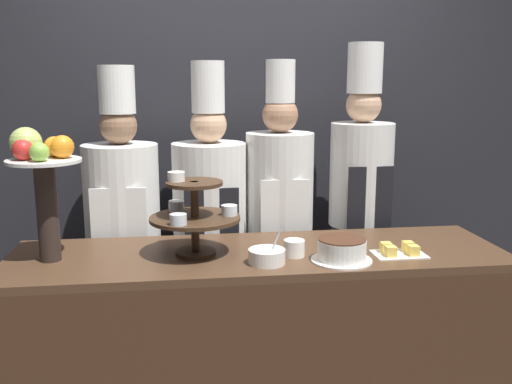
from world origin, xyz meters
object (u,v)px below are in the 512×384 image
(cake_square_tray, at_px, (399,251))
(chef_center_right, at_px, (279,213))
(serving_bowl_near, at_px, (267,256))
(chef_center_left, at_px, (210,220))
(tiered_stand, at_px, (194,213))
(cake_round, at_px, (342,250))
(chef_right, at_px, (360,199))
(chef_left, at_px, (123,222))
(cup_white, at_px, (294,248))
(fruit_pedestal, at_px, (42,171))

(cake_square_tray, relative_size, chef_center_right, 0.13)
(serving_bowl_near, xyz_separation_m, chef_center_left, (-0.20, 0.74, -0.02))
(chef_center_left, bearing_deg, tiered_stand, -99.52)
(cake_round, relative_size, chef_right, 0.14)
(cake_square_tray, distance_m, chef_left, 1.43)
(chef_center_left, bearing_deg, cup_white, -63.52)
(fruit_pedestal, relative_size, serving_bowl_near, 3.43)
(cake_square_tray, relative_size, chef_center_left, 0.13)
(cup_white, bearing_deg, chef_left, 140.07)
(chef_center_left, relative_size, chef_right, 0.95)
(cake_round, distance_m, serving_bowl_near, 0.32)
(cup_white, distance_m, cake_square_tray, 0.46)
(cake_round, height_order, cake_square_tray, cake_round)
(cake_round, distance_m, chef_center_left, 0.91)
(chef_center_left, bearing_deg, fruit_pedestal, -141.40)
(cake_square_tray, distance_m, chef_center_left, 1.05)
(cake_square_tray, bearing_deg, chef_center_right, 120.10)
(chef_left, bearing_deg, cup_white, -39.93)
(cup_white, height_order, chef_right, chef_right)
(fruit_pedestal, bearing_deg, cake_square_tray, -5.03)
(chef_left, relative_size, chef_right, 0.94)
(fruit_pedestal, height_order, cup_white, fruit_pedestal)
(chef_right, bearing_deg, chef_left, -180.00)
(serving_bowl_near, bearing_deg, chef_center_right, 76.24)
(cup_white, height_order, chef_center_right, chef_center_right)
(cup_white, height_order, chef_left, chef_left)
(chef_center_right, bearing_deg, cake_square_tray, -59.90)
(serving_bowl_near, distance_m, chef_right, 0.98)
(fruit_pedestal, bearing_deg, cake_round, -8.29)
(cake_square_tray, xyz_separation_m, chef_left, (-1.24, 0.70, -0.00))
(fruit_pedestal, bearing_deg, tiered_stand, -0.18)
(serving_bowl_near, height_order, chef_center_left, chef_center_left)
(cake_round, height_order, chef_right, chef_right)
(fruit_pedestal, bearing_deg, chef_center_left, 38.60)
(fruit_pedestal, bearing_deg, serving_bowl_near, -10.56)
(cup_white, bearing_deg, fruit_pedestal, 175.21)
(tiered_stand, bearing_deg, chef_center_right, 50.42)
(fruit_pedestal, xyz_separation_m, chef_right, (1.55, 0.57, -0.28))
(fruit_pedestal, height_order, cake_square_tray, fruit_pedestal)
(cake_round, relative_size, cake_square_tray, 1.14)
(chef_left, height_order, chef_center_left, chef_center_left)
(tiered_stand, distance_m, chef_center_left, 0.61)
(cake_round, xyz_separation_m, chef_center_right, (-0.13, 0.75, -0.01))
(tiered_stand, xyz_separation_m, chef_center_left, (0.10, 0.57, -0.18))
(tiered_stand, height_order, chef_center_right, chef_center_right)
(chef_left, distance_m, chef_center_left, 0.46)
(cup_white, bearing_deg, chef_center_right, 85.70)
(fruit_pedestal, distance_m, chef_center_right, 1.28)
(chef_left, height_order, chef_right, chef_right)
(tiered_stand, xyz_separation_m, chef_right, (0.93, 0.57, -0.08))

